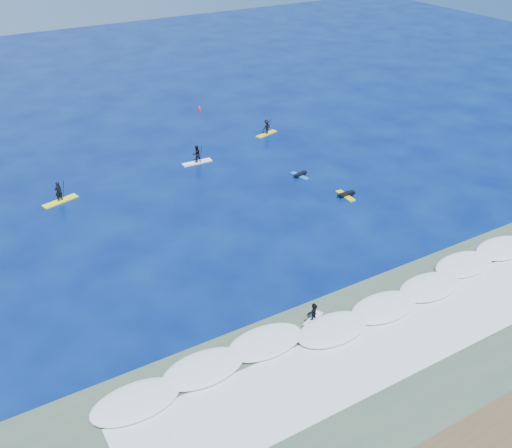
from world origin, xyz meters
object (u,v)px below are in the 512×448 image
prone_paddler_near (346,195)px  prone_paddler_far (300,175)px  wave_surfer (314,313)px  sup_paddler_center (197,156)px  sup_paddler_left (59,195)px  sup_paddler_right (267,128)px  marker_buoy (200,109)px

prone_paddler_near → prone_paddler_far: 5.31m
prone_paddler_near → wave_surfer: 16.68m
prone_paddler_far → sup_paddler_center: bearing=30.9°
sup_paddler_left → prone_paddler_near: (21.20, -11.36, -0.50)m
prone_paddler_near → wave_surfer: (-11.77, -11.81, 0.56)m
sup_paddler_right → prone_paddler_near: size_ratio=1.26×
wave_surfer → sup_paddler_left: bearing=88.9°
sup_paddler_right → wave_surfer: 30.15m
sup_paddler_left → wave_surfer: size_ratio=1.79×
sup_paddler_left → prone_paddler_near: bearing=-43.8°
sup_paddler_left → wave_surfer: sup_paddler_left is taller
sup_paddler_left → sup_paddler_center: sup_paddler_left is taller
sup_paddler_right → prone_paddler_near: 15.37m
wave_surfer → prone_paddler_near: bearing=21.9°
sup_paddler_right → marker_buoy: (-3.07, 9.94, -0.41)m
sup_paddler_right → wave_surfer: (-13.20, -27.10, -0.01)m
sup_paddler_right → marker_buoy: sup_paddler_right is taller
prone_paddler_far → marker_buoy: bearing=-10.6°
prone_paddler_near → prone_paddler_far: bearing=15.7°
wave_surfer → marker_buoy: bearing=51.5°
sup_paddler_left → prone_paddler_near: sup_paddler_left is taller
sup_paddler_center → prone_paddler_near: 14.89m
sup_paddler_right → prone_paddler_far: bearing=-120.4°
prone_paddler_near → sup_paddler_right: bearing=-2.8°
wave_surfer → marker_buoy: wave_surfer is taller
sup_paddler_right → wave_surfer: sup_paddler_right is taller
sup_paddler_left → sup_paddler_right: (22.62, 3.94, 0.07)m
sup_paddler_left → prone_paddler_near: 24.05m
sup_paddler_right → sup_paddler_left: bearing=174.0°
sup_paddler_center → prone_paddler_near: bearing=-55.7°
sup_paddler_left → wave_surfer: bearing=-83.4°
sup_paddler_center → sup_paddler_right: size_ratio=1.06×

